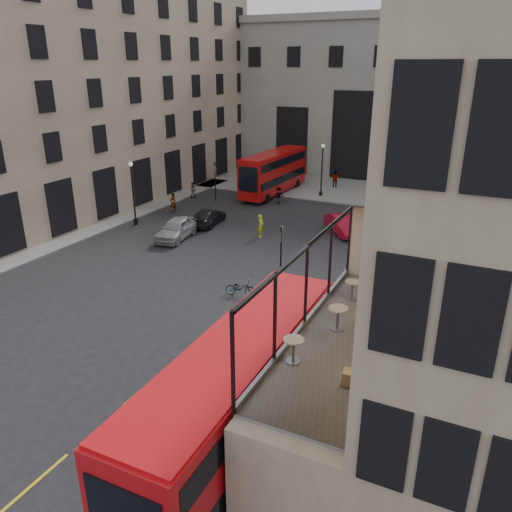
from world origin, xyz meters
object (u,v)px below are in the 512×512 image
at_px(pedestrian_a, 193,190).
at_px(pedestrian_c, 335,180).
at_px(bicycle, 240,288).
at_px(pedestrian_b, 279,196).
at_px(car_a, 176,229).
at_px(cafe_table_mid, 338,315).
at_px(cafe_chair_b, 375,357).
at_px(cafe_chair_d, 395,293).
at_px(car_c, 208,217).
at_px(bus_near, 240,394).
at_px(street_lamp_b, 322,173).
at_px(cafe_table_near, 294,347).
at_px(car_b, 342,225).
at_px(cafe_chair_c, 365,336).
at_px(street_lamp_a, 134,197).
at_px(cafe_chair_a, 350,377).
at_px(bus_far, 274,171).
at_px(traffic_light_near, 281,248).
at_px(cafe_table_far, 352,287).
at_px(traffic_light_far, 215,176).
at_px(pedestrian_d, 413,193).
at_px(cyclist, 261,226).
at_px(pedestrian_e, 173,203).

height_order(pedestrian_a, pedestrian_c, pedestrian_c).
xyz_separation_m(bicycle, pedestrian_b, (-6.23, 19.95, 0.33)).
bearing_deg(car_a, cafe_table_mid, -50.53).
relative_size(cafe_chair_b, cafe_chair_d, 0.94).
bearing_deg(car_a, car_c, 77.62).
relative_size(bus_near, car_c, 2.55).
distance_m(car_a, cafe_chair_d, 23.51).
distance_m(street_lamp_b, cafe_chair_b, 37.85).
relative_size(street_lamp_b, cafe_chair_d, 6.33).
xyz_separation_m(cafe_table_near, cafe_table_mid, (0.58, 2.44, 0.02)).
distance_m(car_b, cafe_chair_c, 25.16).
bearing_deg(car_a, cafe_chair_c, -49.73).
bearing_deg(pedestrian_a, car_a, -87.31).
bearing_deg(street_lamp_a, cafe_chair_a, -40.18).
bearing_deg(street_lamp_a, car_b, 18.24).
relative_size(street_lamp_b, car_b, 1.20).
relative_size(street_lamp_a, cafe_chair_a, 7.02).
xyz_separation_m(bus_far, cafe_chair_d, (18.15, -29.58, 2.43)).
xyz_separation_m(traffic_light_near, cafe_table_mid, (7.04, -11.72, 2.70)).
relative_size(car_c, cafe_table_far, 6.44).
xyz_separation_m(traffic_light_near, pedestrian_b, (-7.77, 17.57, -1.63)).
relative_size(traffic_light_far, cafe_table_far, 5.35).
xyz_separation_m(pedestrian_d, cafe_chair_d, (4.41, -32.42, 3.95)).
xyz_separation_m(street_lamp_b, cafe_table_near, (11.46, -36.16, 2.72)).
xyz_separation_m(traffic_light_near, cafe_chair_a, (8.27, -14.49, 2.41)).
bearing_deg(cafe_chair_b, bicycle, 133.29).
bearing_deg(cafe_table_near, street_lamp_b, 107.58).
relative_size(street_lamp_a, cafe_table_far, 7.50).
distance_m(pedestrian_d, cafe_table_mid, 35.91).
bearing_deg(pedestrian_c, bicycle, 82.90).
xyz_separation_m(cafe_chair_a, cafe_chair_d, (0.02, 5.87, 0.03)).
bearing_deg(cafe_table_near, car_b, 103.20).
xyz_separation_m(cyclist, cafe_table_near, (11.52, -21.94, 4.20)).
bearing_deg(car_b, bus_far, 98.36).
relative_size(street_lamp_b, cyclist, 2.95).
height_order(cyclist, cafe_chair_d, cafe_chair_d).
bearing_deg(cafe_chair_b, car_b, 108.41).
relative_size(traffic_light_near, car_a, 0.81).
xyz_separation_m(street_lamp_b, bus_far, (-4.86, -1.04, 0.03)).
distance_m(street_lamp_a, pedestrian_e, 4.68).
height_order(traffic_light_far, cafe_table_near, cafe_table_near).
height_order(bus_near, pedestrian_a, bus_near).
bearing_deg(street_lamp_a, traffic_light_near, -20.56).
height_order(car_c, pedestrian_b, pedestrian_b).
xyz_separation_m(car_c, cafe_table_near, (16.95, -22.88, 4.45)).
bearing_deg(cafe_table_mid, cafe_chair_b, -42.67).
xyz_separation_m(pedestrian_a, cafe_table_far, (23.25, -24.96, 4.27)).
height_order(bicycle, cafe_table_far, cafe_table_far).
distance_m(traffic_light_far, pedestrian_e, 5.95).
height_order(pedestrian_b, cafe_table_near, cafe_table_near).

